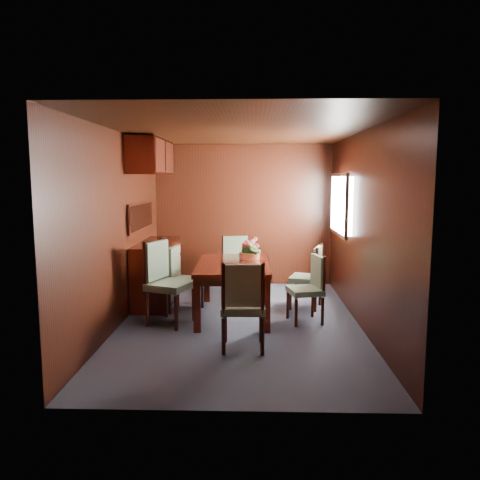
{
  "coord_description": "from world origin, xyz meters",
  "views": [
    {
      "loc": [
        0.17,
        -5.74,
        1.84
      ],
      "look_at": [
        0.0,
        0.14,
        1.05
      ],
      "focal_mm": 35.0,
      "sensor_mm": 36.0,
      "label": 1
    }
  ],
  "objects_px": {
    "chair_left_near": "(165,277)",
    "flower_centerpiece": "(249,248)",
    "chair_head": "(243,301)",
    "dining_table": "(233,270)",
    "sideboard": "(157,272)",
    "chair_right_near": "(310,284)"
  },
  "relations": [
    {
      "from": "chair_left_near",
      "to": "flower_centerpiece",
      "type": "bearing_deg",
      "value": 144.9
    },
    {
      "from": "chair_left_near",
      "to": "chair_head",
      "type": "bearing_deg",
      "value": 68.46
    },
    {
      "from": "dining_table",
      "to": "chair_head",
      "type": "xyz_separation_m",
      "value": [
        0.16,
        -1.3,
        -0.07
      ]
    },
    {
      "from": "sideboard",
      "to": "dining_table",
      "type": "relative_size",
      "value": 0.91
    },
    {
      "from": "chair_left_near",
      "to": "chair_right_near",
      "type": "height_order",
      "value": "chair_left_near"
    },
    {
      "from": "chair_right_near",
      "to": "flower_centerpiece",
      "type": "distance_m",
      "value": 1.05
    },
    {
      "from": "chair_right_near",
      "to": "flower_centerpiece",
      "type": "xyz_separation_m",
      "value": [
        -0.78,
        0.59,
        0.37
      ]
    },
    {
      "from": "sideboard",
      "to": "chair_head",
      "type": "xyz_separation_m",
      "value": [
        1.31,
        -1.94,
        0.09
      ]
    },
    {
      "from": "sideboard",
      "to": "flower_centerpiece",
      "type": "xyz_separation_m",
      "value": [
        1.36,
        -0.3,
        0.41
      ]
    },
    {
      "from": "flower_centerpiece",
      "to": "sideboard",
      "type": "bearing_deg",
      "value": 167.59
    },
    {
      "from": "sideboard",
      "to": "chair_right_near",
      "type": "height_order",
      "value": "sideboard"
    },
    {
      "from": "sideboard",
      "to": "chair_left_near",
      "type": "bearing_deg",
      "value": -73.03
    },
    {
      "from": "sideboard",
      "to": "chair_left_near",
      "type": "xyz_separation_m",
      "value": [
        0.3,
        -1.0,
        0.14
      ]
    },
    {
      "from": "chair_right_near",
      "to": "flower_centerpiece",
      "type": "height_order",
      "value": "flower_centerpiece"
    },
    {
      "from": "chair_left_near",
      "to": "flower_centerpiece",
      "type": "xyz_separation_m",
      "value": [
        1.06,
        0.69,
        0.27
      ]
    },
    {
      "from": "chair_left_near",
      "to": "flower_centerpiece",
      "type": "distance_m",
      "value": 1.3
    },
    {
      "from": "chair_head",
      "to": "flower_centerpiece",
      "type": "relative_size",
      "value": 3.17
    },
    {
      "from": "sideboard",
      "to": "chair_head",
      "type": "bearing_deg",
      "value": -55.96
    },
    {
      "from": "flower_centerpiece",
      "to": "chair_right_near",
      "type": "bearing_deg",
      "value": -37.16
    },
    {
      "from": "chair_right_near",
      "to": "chair_head",
      "type": "xyz_separation_m",
      "value": [
        -0.83,
        -1.05,
        0.06
      ]
    },
    {
      "from": "sideboard",
      "to": "chair_right_near",
      "type": "xyz_separation_m",
      "value": [
        2.14,
        -0.89,
        0.04
      ]
    },
    {
      "from": "chair_right_near",
      "to": "flower_centerpiece",
      "type": "bearing_deg",
      "value": 40.21
    }
  ]
}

